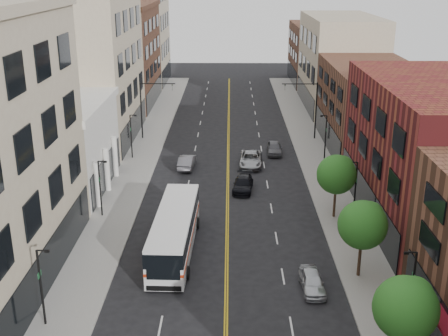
{
  "coord_description": "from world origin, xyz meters",
  "views": [
    {
      "loc": [
        0.21,
        -20.91,
        20.52
      ],
      "look_at": [
        -0.28,
        22.84,
        5.0
      ],
      "focal_mm": 45.0,
      "sensor_mm": 36.0,
      "label": 1
    }
  ],
  "objects_px": {
    "car_parked_far": "(312,281)",
    "car_lane_b": "(251,159)",
    "car_lane_a": "(243,184)",
    "car_lane_c": "(274,148)",
    "car_lane_behind": "(187,162)",
    "city_bus": "(175,229)"
  },
  "relations": [
    {
      "from": "car_parked_far",
      "to": "car_lane_b",
      "type": "bearing_deg",
      "value": 95.34
    },
    {
      "from": "car_lane_a",
      "to": "car_parked_far",
      "type": "bearing_deg",
      "value": -70.13
    },
    {
      "from": "car_lane_a",
      "to": "car_lane_c",
      "type": "xyz_separation_m",
      "value": [
        3.92,
        11.64,
        0.06
      ]
    },
    {
      "from": "car_lane_behind",
      "to": "car_lane_b",
      "type": "relative_size",
      "value": 0.82
    },
    {
      "from": "city_bus",
      "to": "car_lane_a",
      "type": "relative_size",
      "value": 2.78
    },
    {
      "from": "car_lane_b",
      "to": "car_lane_a",
      "type": "bearing_deg",
      "value": -94.87
    },
    {
      "from": "car_lane_behind",
      "to": "city_bus",
      "type": "bearing_deg",
      "value": 95.99
    },
    {
      "from": "city_bus",
      "to": "car_parked_far",
      "type": "distance_m",
      "value": 11.26
    },
    {
      "from": "car_parked_far",
      "to": "car_lane_a",
      "type": "bearing_deg",
      "value": 101.36
    },
    {
      "from": "car_lane_a",
      "to": "car_lane_b",
      "type": "bearing_deg",
      "value": 88.84
    },
    {
      "from": "car_parked_far",
      "to": "car_lane_a",
      "type": "height_order",
      "value": "car_lane_a"
    },
    {
      "from": "car_lane_behind",
      "to": "car_lane_a",
      "type": "height_order",
      "value": "car_lane_behind"
    },
    {
      "from": "car_parked_far",
      "to": "car_lane_b",
      "type": "height_order",
      "value": "car_lane_b"
    },
    {
      "from": "car_lane_b",
      "to": "car_lane_c",
      "type": "height_order",
      "value": "car_lane_b"
    },
    {
      "from": "car_lane_b",
      "to": "car_parked_far",
      "type": "bearing_deg",
      "value": -79.86
    },
    {
      "from": "car_lane_a",
      "to": "car_lane_behind",
      "type": "bearing_deg",
      "value": 138.93
    },
    {
      "from": "city_bus",
      "to": "car_lane_b",
      "type": "relative_size",
      "value": 2.32
    },
    {
      "from": "car_lane_a",
      "to": "car_lane_b",
      "type": "xyz_separation_m",
      "value": [
        1.01,
        7.47,
        0.1
      ]
    },
    {
      "from": "car_lane_a",
      "to": "car_lane_c",
      "type": "distance_m",
      "value": 12.28
    },
    {
      "from": "car_lane_behind",
      "to": "car_lane_c",
      "type": "distance_m",
      "value": 11.14
    },
    {
      "from": "car_parked_far",
      "to": "car_lane_c",
      "type": "bearing_deg",
      "value": 88.73
    },
    {
      "from": "car_lane_b",
      "to": "city_bus",
      "type": "bearing_deg",
      "value": -105.07
    }
  ]
}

